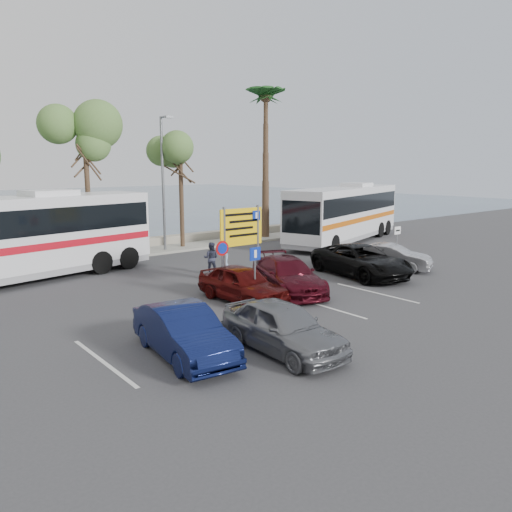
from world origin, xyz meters
TOP-DOWN VIEW (x-y plane):
  - ground at (0.00, 0.00)m, footprint 120.00×120.00m
  - kerb_strip at (0.00, 14.00)m, footprint 44.00×2.40m
  - seawall at (0.00, 16.00)m, footprint 48.00×0.80m
  - tree_mid at (-1.50, 14.00)m, footprint 3.20×3.20m
  - tree_right at (4.50, 14.00)m, footprint 3.20×3.20m
  - palm_tree at (11.50, 14.00)m, footprint 4.80×4.80m
  - street_lamp_right at (3.00, 13.52)m, footprint 0.45×1.15m
  - direction_sign at (1.00, 3.20)m, footprint 2.20×0.12m
  - sign_no_stop at (-0.60, 2.38)m, footprint 0.60×0.08m
  - sign_parking at (-0.20, 0.79)m, footprint 0.50×0.07m
  - sign_taxi at (9.80, 1.49)m, footprint 0.50×0.07m
  - lane_markings at (-1.14, -1.00)m, footprint 12.02×4.20m
  - coach_bus_left at (-6.50, 10.50)m, footprint 13.63×5.33m
  - coach_bus_right at (14.79, 9.32)m, footprint 13.24×6.58m
  - car_silver_a at (-2.66, -3.50)m, footprint 1.91×4.39m
  - car_blue at (-5.06, -2.05)m, footprint 2.03×4.49m
  - car_maroon at (2.14, 1.50)m, footprint 3.59×5.36m
  - car_red at (-0.26, 1.50)m, footprint 1.88×4.27m
  - suv_black at (7.00, 1.50)m, footprint 3.37×5.79m
  - car_silver_b at (9.40, 1.50)m, footprint 2.84×4.21m
  - pedestrian_near at (1.16, 4.63)m, footprint 0.70×0.70m
  - pedestrian_far at (1.65, 6.50)m, footprint 0.97×0.97m

SIDE VIEW (x-z plane):
  - ground at x=0.00m, z-range 0.00..0.00m
  - lane_markings at x=-1.14m, z-range 0.00..0.01m
  - kerb_strip at x=0.00m, z-range 0.00..0.15m
  - seawall at x=0.00m, z-range 0.00..0.60m
  - car_silver_b at x=9.40m, z-range 0.00..1.31m
  - car_blue at x=-5.06m, z-range 0.00..1.43m
  - car_red at x=-0.26m, z-range 0.00..1.43m
  - car_maroon at x=2.14m, z-range 0.00..1.44m
  - car_silver_a at x=-2.66m, z-range 0.00..1.47m
  - suv_black at x=7.00m, z-range 0.00..1.51m
  - pedestrian_far at x=1.65m, z-range 0.00..1.58m
  - pedestrian_near at x=1.16m, z-range 0.00..1.64m
  - sign_taxi at x=9.80m, z-range 0.32..2.52m
  - sign_parking at x=-0.20m, z-range 0.34..2.59m
  - sign_no_stop at x=-0.60m, z-range 0.40..2.75m
  - coach_bus_right at x=14.79m, z-range -0.15..3.91m
  - coach_bus_left at x=-6.50m, z-range -0.15..4.01m
  - direction_sign at x=1.00m, z-range 0.63..4.23m
  - street_lamp_right at x=3.00m, z-range 0.59..8.60m
  - tree_right at x=4.50m, z-range 2.47..9.87m
  - tree_mid at x=-1.50m, z-range 2.65..10.65m
  - palm_tree at x=11.50m, z-range 4.27..15.47m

